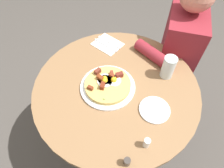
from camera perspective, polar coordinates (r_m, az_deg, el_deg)
name	(u,v)px	position (r m, az deg, el deg)	size (l,w,h in m)	color
ground_plane	(115,137)	(1.68, 0.79, -15.67)	(6.00, 6.00, 0.00)	#4C4742
dining_table	(116,103)	(1.16, 1.11, -5.57)	(0.88, 0.88, 0.75)	olive
person_seated	(172,63)	(1.51, 17.52, 5.86)	(0.53, 0.42, 1.14)	#2D2D33
pizza_plate	(108,87)	(1.00, -1.28, -0.77)	(0.29, 0.29, 0.01)	white
breakfast_pizza	(108,84)	(0.99, -1.33, 0.11)	(0.24, 0.24, 0.05)	tan
bread_plate	(154,110)	(0.95, 12.58, -7.51)	(0.15, 0.15, 0.01)	white
napkin	(108,44)	(1.23, -1.35, 11.82)	(0.17, 0.14, 0.00)	white
fork	(106,45)	(1.22, -1.91, 11.54)	(0.18, 0.01, 0.01)	silver
knife	(109,42)	(1.24, -0.80, 12.40)	(0.18, 0.01, 0.01)	silver
water_glass	(168,67)	(1.05, 16.48, 4.82)	(0.07, 0.07, 0.13)	silver
salt_shaker	(147,143)	(0.85, 10.33, -16.92)	(0.03, 0.03, 0.06)	white
pepper_shaker	(127,162)	(0.82, 4.50, -22.16)	(0.03, 0.03, 0.05)	#3F3833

